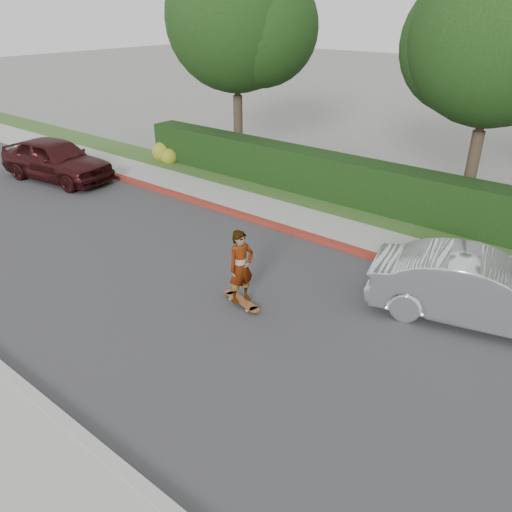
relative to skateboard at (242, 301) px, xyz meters
The scene contains 16 objects.
ground 0.51m from the skateboard, 38.85° to the right, with size 120.00×120.00×0.00m, color slate.
road 0.51m from the skateboard, 38.85° to the right, with size 60.00×8.00×0.01m, color #2D2D30.
curb_near 4.43m from the skateboard, 84.96° to the right, with size 60.00×0.20×0.15m, color #9E9E99.
sidewalk_near 5.33m from the skateboard, 85.81° to the right, with size 60.00×1.60×0.12m, color gray.
curb_far 3.81m from the skateboard, 84.14° to the left, with size 60.00×0.20×0.15m, color #9E9E99.
curb_red_section 5.97m from the skateboard, 140.61° to the left, with size 12.00×0.21×0.15m, color maroon.
sidewalk_far 4.70m from the skateboard, 85.26° to the left, with size 60.00×1.60×0.12m, color gray.
planting_strip 6.30m from the skateboard, 86.46° to the left, with size 60.00×1.60×0.10m, color #2D4C1E.
hedge 7.39m from the skateboard, 110.76° to the left, with size 15.00×1.00×1.50m, color black.
flowering_shrub 11.57m from the skateboard, 146.27° to the left, with size 1.40×1.00×0.90m.
tree_left 12.15m from the skateboard, 130.39° to the left, with size 5.99×5.21×8.00m.
tree_center 10.26m from the skateboard, 78.07° to the left, with size 5.66×4.84×7.44m.
skateboard is the anchor object (origin of this frame).
skateboarder 0.84m from the skateboard, ahead, with size 0.60×0.39×1.65m, color white.
car_silver 4.90m from the skateboard, 32.42° to the left, with size 1.51×4.33×1.43m, color silver.
car_maroon 11.19m from the skateboard, 167.87° to the left, with size 1.83×4.55×1.55m, color #381112.
Camera 1 is at (5.66, -6.68, 5.89)m, focal length 35.00 mm.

